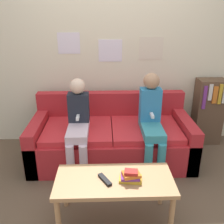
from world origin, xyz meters
TOP-DOWN VIEW (x-y plane):
  - ground_plane at (0.00, 0.00)m, footprint 10.00×10.00m
  - wall_back at (0.00, 1.11)m, footprint 8.00×0.06m
  - couch at (0.00, 0.56)m, footprint 1.93×0.90m
  - coffee_table at (-0.01, -0.50)m, footprint 0.99×0.45m
  - person_left at (-0.39, 0.36)m, footprint 0.24×0.60m
  - person_right at (0.45, 0.37)m, footprint 0.24×0.60m
  - tv_remote at (-0.09, -0.52)m, footprint 0.12×0.17m
  - book_stack at (0.12, -0.52)m, footprint 0.20×0.14m
  - bookshelf at (1.35, 0.93)m, footprint 0.37×0.27m

SIDE VIEW (x-z plane):
  - ground_plane at x=0.00m, z-range 0.00..0.00m
  - couch at x=0.00m, z-range -0.12..0.64m
  - coffee_table at x=-0.01m, z-range 0.17..0.61m
  - tv_remote at x=-0.09m, z-range 0.44..0.46m
  - bookshelf at x=1.35m, z-range 0.00..0.92m
  - book_stack at x=0.12m, z-range 0.43..0.53m
  - person_left at x=-0.39m, z-range 0.06..1.11m
  - person_right at x=0.45m, z-range 0.06..1.17m
  - wall_back at x=0.00m, z-range 0.00..2.60m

